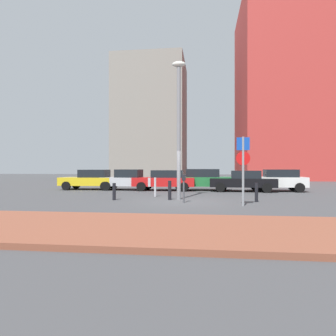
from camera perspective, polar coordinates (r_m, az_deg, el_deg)
The scene contains 17 objects.
ground_plane at distance 14.69m, azimuth 2.46°, elevation -6.39°, with size 120.00×120.00×0.00m, color #424244.
sidewalk_brick at distance 7.88m, azimuth -1.73°, elevation -11.50°, with size 40.00×4.17×0.14m, color brown.
parked_car_yellow at distance 23.33m, azimuth -14.34°, elevation -2.12°, with size 4.44×2.08×1.50m.
parked_car_silver at distance 22.38m, azimuth -7.74°, elevation -2.21°, with size 4.16×2.13×1.52m.
parked_car_red at distance 21.71m, azimuth -0.61°, elevation -2.28°, with size 4.44×1.91×1.47m.
parked_car_green at distance 21.98m, azimuth 6.41°, elevation -2.14°, with size 4.34×1.90×1.55m.
parked_car_black at distance 21.40m, azimuth 14.15°, elevation -2.38°, with size 4.54×2.15×1.45m.
parked_car_white at distance 22.31m, azimuth 20.05°, elevation -2.12°, with size 3.95×2.11×1.53m.
parking_sign_post at distance 13.30m, azimuth 14.10°, elevation 1.05°, with size 0.60×0.10×2.99m.
parking_meter at distance 14.11m, azimuth 3.01°, elevation -3.13°, with size 0.18×0.14×1.33m.
street_lamp at distance 15.80m, azimuth 2.06°, elevation 9.41°, with size 0.70×0.36×7.19m.
traffic_bollard_near at distance 17.14m, azimuth -2.46°, elevation -3.64°, with size 0.12×0.12×1.09m, color #B7B7BC.
traffic_bollard_mid at distance 15.38m, azimuth 0.32°, elevation -4.26°, with size 0.17×0.17×0.98m, color black.
traffic_bollard_far at distance 15.54m, azimuth -10.21°, elevation -4.43°, with size 0.17×0.17×0.87m, color black.
traffic_bollard_edge at distance 15.07m, azimuth 16.47°, elevation -4.48°, with size 0.16×0.16×0.91m, color black.
building_colorful_midrise at distance 49.01m, azimuth 22.28°, elevation 13.32°, with size 14.63×16.41×25.79m, color #BF3833.
building_under_construction at distance 50.64m, azimuth -3.12°, elevation 9.09°, with size 11.05×11.34×19.21m, color gray.
Camera 1 is at (1.19, -14.54, 1.65)m, focal length 32.04 mm.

